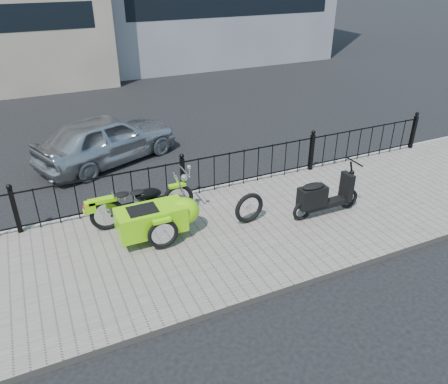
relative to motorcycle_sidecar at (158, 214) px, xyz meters
name	(u,v)px	position (x,y,z in m)	size (l,w,h in m)	color
ground	(206,229)	(0.98, -0.04, -0.59)	(120.00, 120.00, 0.00)	black
sidewalk	(215,239)	(0.98, -0.54, -0.53)	(30.00, 3.80, 0.12)	#6D665C
curb	(182,196)	(0.98, 1.40, -0.53)	(30.00, 0.10, 0.12)	gray
iron_fence	(183,178)	(0.98, 1.26, -0.01)	(14.11, 0.11, 1.08)	black
motorcycle_sidecar	(158,214)	(0.00, 0.00, 0.00)	(2.28, 1.48, 0.98)	black
scooter	(323,197)	(3.37, -0.74, -0.04)	(1.67, 0.49, 1.13)	black
spare_tire	(249,208)	(1.83, -0.34, -0.14)	(0.67, 0.67, 0.10)	black
sedan_car	(107,139)	(-0.12, 4.24, 0.07)	(1.58, 3.92, 1.34)	#A7AAAE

